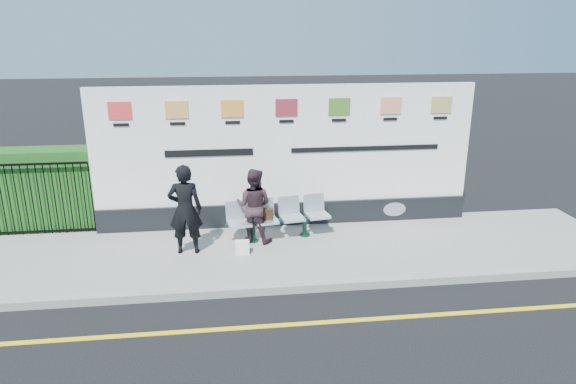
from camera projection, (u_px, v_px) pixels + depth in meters
The scene contains 12 objects.
ground at pixel (283, 325), 7.64m from camera, with size 80.00×80.00×0.00m, color black.
pavement at pixel (269, 252), 9.99m from camera, with size 14.00×3.00×0.12m, color gray.
kerb at pixel (276, 289), 8.57m from camera, with size 14.00×0.18×0.14m, color gray.
yellow_line at pixel (283, 325), 7.64m from camera, with size 14.00×0.10×0.01m, color yellow.
billboard at pixel (286, 166), 10.90m from camera, with size 8.00×0.30×3.00m.
hedge at pixel (46, 188), 10.88m from camera, with size 2.35×0.70×1.70m, color #1D5419.
railing at pixel (40, 199), 10.48m from camera, with size 2.05×0.06×1.54m, color black, non-canonical shape.
bench at pixel (279, 228), 10.41m from camera, with size 2.08×0.55×0.45m, color silver, non-canonical shape.
woman_left at pixel (185, 209), 9.58m from camera, with size 0.63×0.42×1.74m, color black.
woman_right at pixel (254, 205), 10.13m from camera, with size 0.73×0.57×1.50m, color #342229.
handbag_brown at pixel (266, 214), 10.23m from camera, with size 0.28×0.12×0.22m, color black.
carrier_bag_white at pixel (242, 247), 9.73m from camera, with size 0.26×0.16×0.26m, color white.
Camera 1 is at (-0.73, -6.62, 4.25)m, focal length 32.00 mm.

